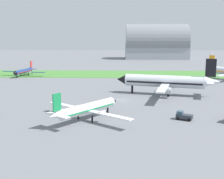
% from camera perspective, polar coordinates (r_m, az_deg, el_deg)
% --- Properties ---
extents(ground_plane, '(600.00, 600.00, 0.00)m').
position_cam_1_polar(ground_plane, '(87.42, 1.84, -2.10)').
color(ground_plane, slate).
extents(grass_taxiway_strip, '(360.00, 28.00, 0.08)m').
position_cam_1_polar(grass_taxiway_strip, '(146.86, 1.83, 3.02)').
color(grass_taxiway_strip, '#478438').
rests_on(grass_taxiway_strip, ground_plane).
extents(airplane_midfield_jet, '(32.89, 33.28, 11.95)m').
position_cam_1_polar(airplane_midfield_jet, '(96.55, 10.46, 1.52)').
color(airplane_midfield_jet, silver).
rests_on(airplane_midfield_jet, ground_plane).
extents(airplane_foreground_turboprop, '(20.68, 18.38, 7.47)m').
position_cam_1_polar(airplane_foreground_turboprop, '(66.93, -4.86, -3.64)').
color(airplane_foreground_turboprop, white).
rests_on(airplane_foreground_turboprop, ground_plane).
extents(airplane_taxiing_turboprop, '(21.44, 18.45, 6.47)m').
position_cam_1_polar(airplane_taxiing_turboprop, '(145.24, -16.72, 3.43)').
color(airplane_taxiing_turboprop, navy).
rests_on(airplane_taxiing_turboprop, ground_plane).
extents(pushback_tug_near_gate, '(4.02, 3.23, 1.95)m').
position_cam_1_polar(pushback_tug_near_gate, '(69.34, 13.69, -4.97)').
color(pushback_tug_near_gate, '#2D333D').
rests_on(pushback_tug_near_gate, ground_plane).
extents(hangar_distant, '(50.49, 26.70, 28.03)m').
position_cam_1_polar(hangar_distant, '(246.53, 8.57, 8.73)').
color(hangar_distant, '#9399A3').
rests_on(hangar_distant, ground_plane).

